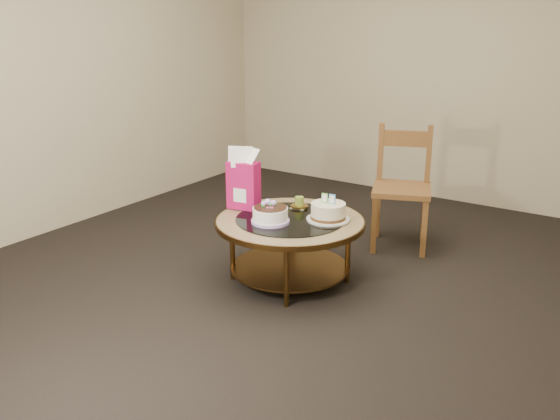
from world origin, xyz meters
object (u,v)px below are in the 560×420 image
Objects in this scene: cream_cake at (328,212)px; dining_chair at (402,187)px; coffee_table at (290,230)px; decorated_cake at (270,215)px; gift_bag at (243,179)px.

dining_chair is (0.12, 0.96, -0.03)m from cream_cake.
coffee_table is 3.99× the size of decorated_cake.
cream_cake is 0.66× the size of gift_bag.
decorated_cake is at bearing -145.01° from cream_cake.
coffee_table is 2.34× the size of gift_bag.
coffee_table is at bearing -11.40° from gift_bag.
decorated_cake reaches higher than coffee_table.
dining_chair is (0.42, 1.22, -0.02)m from decorated_cake.
cream_cake reaches higher than decorated_cake.
coffee_table is 1.14m from dining_chair.
dining_chair reaches higher than coffee_table.
gift_bag is at bearing 155.34° from decorated_cake.
cream_cake is at bearing -118.49° from dining_chair.
gift_bag is (-0.40, 0.01, 0.30)m from coffee_table.
gift_bag is 1.32m from dining_chair.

